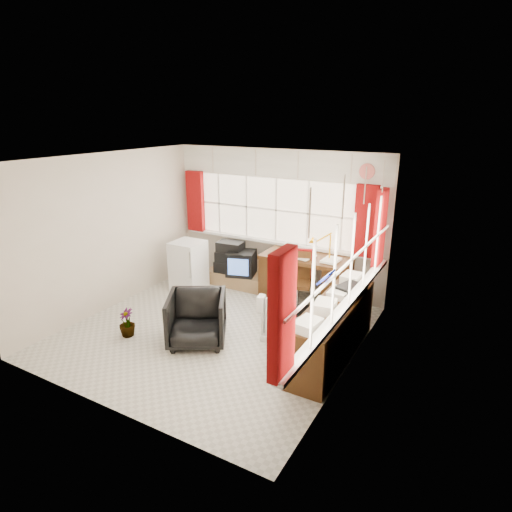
{
  "coord_description": "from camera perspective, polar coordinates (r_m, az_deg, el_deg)",
  "views": [
    {
      "loc": [
        3.29,
        -4.62,
        3.05
      ],
      "look_at": [
        0.39,
        0.55,
        1.08
      ],
      "focal_mm": 30.0,
      "sensor_mm": 36.0,
      "label": 1
    }
  ],
  "objects": [
    {
      "name": "overhead_cabinets",
      "position": [
        6.11,
        6.93,
        10.76
      ],
      "size": [
        3.98,
        3.98,
        0.48
      ],
      "color": "white",
      "rests_on": "room_walls"
    },
    {
      "name": "tv_bench",
      "position": [
        7.97,
        -1.8,
        -3.14
      ],
      "size": [
        1.4,
        0.5,
        0.25
      ],
      "primitive_type": "cube",
      "color": "#9F7F4F",
      "rests_on": "ground"
    },
    {
      "name": "flower_vase",
      "position": [
        6.47,
        -16.83,
        -8.49
      ],
      "size": [
        0.28,
        0.28,
        0.41
      ],
      "primitive_type": "imported",
      "rotation": [
        0.0,
        0.0,
        -0.25
      ],
      "color": "black",
      "rests_on": "ground"
    },
    {
      "name": "radiator",
      "position": [
        6.04,
        2.81,
        -9.03
      ],
      "size": [
        0.47,
        0.26,
        0.66
      ],
      "color": "white",
      "rests_on": "ground"
    },
    {
      "name": "file_tray",
      "position": [
        5.88,
        12.52,
        -4.41
      ],
      "size": [
        0.38,
        0.44,
        0.12
      ],
      "primitive_type": "cube",
      "rotation": [
        0.0,
        0.0,
        -0.3
      ],
      "color": "black",
      "rests_on": "credenza"
    },
    {
      "name": "desk_lamp",
      "position": [
        6.8,
        9.87,
        1.97
      ],
      "size": [
        0.18,
        0.16,
        0.46
      ],
      "color": "#FBAF0A",
      "rests_on": "desk"
    },
    {
      "name": "ground",
      "position": [
        6.44,
        -5.52,
        -9.96
      ],
      "size": [
        4.0,
        4.0,
        0.0
      ],
      "primitive_type": "plane",
      "color": "beige",
      "rests_on": "ground"
    },
    {
      "name": "task_chair",
      "position": [
        6.92,
        5.67,
        -3.0
      ],
      "size": [
        0.53,
        0.55,
        1.01
      ],
      "color": "black",
      "rests_on": "ground"
    },
    {
      "name": "curtains",
      "position": [
        6.23,
        5.99,
        3.49
      ],
      "size": [
        3.83,
        3.83,
        1.15
      ],
      "color": "maroon",
      "rests_on": "room_walls"
    },
    {
      "name": "desk",
      "position": [
        7.19,
        6.61,
        -2.81
      ],
      "size": [
        1.46,
        0.73,
        0.87
      ],
      "color": "#462A10",
      "rests_on": "ground"
    },
    {
      "name": "spray_bottle_b",
      "position": [
        7.68,
        -0.76,
        -4.29
      ],
      "size": [
        0.08,
        0.08,
        0.17
      ],
      "primitive_type": "imported",
      "rotation": [
        0.0,
        0.0,
        0.01
      ],
      "color": "#92DAD6",
      "rests_on": "ground"
    },
    {
      "name": "room_walls",
      "position": [
        5.88,
        -5.97,
        3.02
      ],
      "size": [
        4.0,
        4.0,
        4.0
      ],
      "color": "beige",
      "rests_on": "ground"
    },
    {
      "name": "mini_fridge",
      "position": [
        7.81,
        -8.99,
        -1.28
      ],
      "size": [
        0.54,
        0.54,
        0.9
      ],
      "color": "white",
      "rests_on": "ground"
    },
    {
      "name": "hifi_stack",
      "position": [
        7.91,
        -3.4,
        -0.25
      ],
      "size": [
        0.59,
        0.41,
        0.58
      ],
      "color": "black",
      "rests_on": "tv_bench"
    },
    {
      "name": "office_chair",
      "position": [
        6.02,
        -7.9,
        -8.31
      ],
      "size": [
        1.07,
        1.07,
        0.72
      ],
      "primitive_type": "imported",
      "rotation": [
        0.0,
        0.0,
        0.53
      ],
      "color": "black",
      "rests_on": "ground"
    },
    {
      "name": "spray_bottle_a",
      "position": [
        7.18,
        -5.44,
        -5.57
      ],
      "size": [
        0.15,
        0.15,
        0.28
      ],
      "primitive_type": "imported",
      "rotation": [
        0.0,
        0.0,
        0.5
      ],
      "color": "white",
      "rests_on": "ground"
    },
    {
      "name": "credenza",
      "position": [
        5.72,
        10.17,
        -9.59
      ],
      "size": [
        0.5,
        2.0,
        0.85
      ],
      "color": "#462A10",
      "rests_on": "ground"
    },
    {
      "name": "crt_tv",
      "position": [
        7.78,
        -1.98,
        -0.95
      ],
      "size": [
        0.6,
        0.57,
        0.45
      ],
      "color": "black",
      "rests_on": "tv_bench"
    },
    {
      "name": "window_back",
      "position": [
        7.64,
        2.55,
        2.39
      ],
      "size": [
        3.7,
        0.12,
        3.6
      ],
      "color": "beige",
      "rests_on": "room_walls"
    },
    {
      "name": "window_right",
      "position": [
        5.25,
        11.99,
        -5.64
      ],
      "size": [
        0.12,
        3.7,
        3.6
      ],
      "color": "beige",
      "rests_on": "room_walls"
    }
  ]
}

